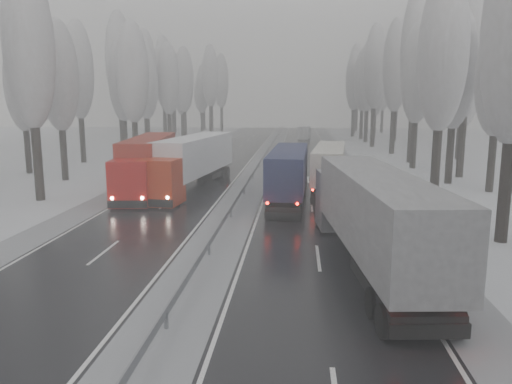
# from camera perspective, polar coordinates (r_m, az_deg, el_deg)

# --- Properties ---
(carriageway_right) EXTENTS (7.50, 200.00, 0.03)m
(carriageway_right) POSITION_cam_1_polar(r_m,az_deg,el_deg) (41.61, 6.15, 0.11)
(carriageway_right) COLOR black
(carriageway_right) RESTS_ON ground
(carriageway_left) EXTENTS (7.50, 200.00, 0.03)m
(carriageway_left) POSITION_cam_1_polar(r_m,az_deg,el_deg) (42.65, -8.10, 0.32)
(carriageway_left) COLOR black
(carriageway_left) RESTS_ON ground
(median_slush) EXTENTS (3.00, 200.00, 0.04)m
(median_slush) POSITION_cam_1_polar(r_m,az_deg,el_deg) (41.80, -1.06, 0.23)
(median_slush) COLOR #919498
(median_slush) RESTS_ON ground
(shoulder_right) EXTENTS (2.40, 200.00, 0.04)m
(shoulder_right) POSITION_cam_1_polar(r_m,az_deg,el_deg) (42.02, 12.91, 0.02)
(shoulder_right) COLOR #919498
(shoulder_right) RESTS_ON ground
(shoulder_left) EXTENTS (2.40, 200.00, 0.04)m
(shoulder_left) POSITION_cam_1_polar(r_m,az_deg,el_deg) (44.01, -14.39, 0.41)
(shoulder_left) COLOR #919498
(shoulder_left) RESTS_ON ground
(median_guardrail) EXTENTS (0.12, 200.00, 0.76)m
(median_guardrail) POSITION_cam_1_polar(r_m,az_deg,el_deg) (41.69, -1.07, 1.01)
(median_guardrail) COLOR slate
(median_guardrail) RESTS_ON ground
(tree_18) EXTENTS (3.60, 3.60, 16.58)m
(tree_18) POSITION_cam_1_polar(r_m,az_deg,el_deg) (39.49, 20.58, 14.56)
(tree_18) COLOR black
(tree_18) RESTS_ON ground
(tree_19) EXTENTS (3.60, 3.60, 14.57)m
(tree_19) POSITION_cam_1_polar(r_m,az_deg,el_deg) (44.91, 26.00, 11.95)
(tree_19) COLOR black
(tree_19) RESTS_ON ground
(tree_20) EXTENTS (3.60, 3.60, 15.71)m
(tree_20) POSITION_cam_1_polar(r_m,az_deg,el_deg) (48.18, 21.87, 12.93)
(tree_20) COLOR black
(tree_20) RESTS_ON ground
(tree_21) EXTENTS (3.60, 3.60, 18.62)m
(tree_21) POSITION_cam_1_polar(r_m,az_deg,el_deg) (52.78, 23.10, 14.59)
(tree_21) COLOR black
(tree_21) RESTS_ON ground
(tree_22) EXTENTS (3.60, 3.60, 15.86)m
(tree_22) POSITION_cam_1_polar(r_m,az_deg,el_deg) (58.05, 17.98, 12.70)
(tree_22) COLOR black
(tree_22) RESTS_ON ground
(tree_23) EXTENTS (3.60, 3.60, 13.55)m
(tree_23) POSITION_cam_1_polar(r_m,az_deg,el_deg) (63.50, 22.71, 10.83)
(tree_23) COLOR black
(tree_23) RESTS_ON ground
(tree_24) EXTENTS (3.60, 3.60, 20.49)m
(tree_24) POSITION_cam_1_polar(r_m,az_deg,el_deg) (63.72, 17.80, 15.11)
(tree_24) COLOR black
(tree_24) RESTS_ON ground
(tree_25) EXTENTS (3.60, 3.60, 19.44)m
(tree_25) POSITION_cam_1_polar(r_m,az_deg,el_deg) (69.30, 22.76, 13.83)
(tree_25) COLOR black
(tree_25) RESTS_ON ground
(tree_26) EXTENTS (3.60, 3.60, 18.78)m
(tree_26) POSITION_cam_1_polar(r_m,az_deg,el_deg) (73.59, 15.68, 13.66)
(tree_26) COLOR black
(tree_26) RESTS_ON ground
(tree_27) EXTENTS (3.60, 3.60, 17.62)m
(tree_27) POSITION_cam_1_polar(r_m,az_deg,el_deg) (79.03, 20.32, 12.62)
(tree_27) COLOR black
(tree_27) RESTS_ON ground
(tree_28) EXTENTS (3.60, 3.60, 19.62)m
(tree_28) POSITION_cam_1_polar(r_m,az_deg,el_deg) (83.94, 13.46, 13.67)
(tree_28) COLOR black
(tree_28) RESTS_ON ground
(tree_29) EXTENTS (3.60, 3.60, 18.11)m
(tree_29) POSITION_cam_1_polar(r_m,az_deg,el_deg) (89.16, 17.85, 12.63)
(tree_29) COLOR black
(tree_29) RESTS_ON ground
(tree_30) EXTENTS (3.60, 3.60, 17.86)m
(tree_30) POSITION_cam_1_polar(r_m,az_deg,el_deg) (93.56, 12.67, 12.64)
(tree_30) COLOR black
(tree_30) RESTS_ON ground
(tree_31) EXTENTS (3.60, 3.60, 18.58)m
(tree_31) POSITION_cam_1_polar(r_m,az_deg,el_deg) (98.46, 15.86, 12.64)
(tree_31) COLOR black
(tree_31) RESTS_ON ground
(tree_32) EXTENTS (3.60, 3.60, 17.33)m
(tree_32) POSITION_cam_1_polar(r_m,az_deg,el_deg) (100.99, 12.12, 12.28)
(tree_32) COLOR black
(tree_32) RESTS_ON ground
(tree_33) EXTENTS (3.60, 3.60, 14.33)m
(tree_33) POSITION_cam_1_polar(r_m,az_deg,el_deg) (105.33, 13.53, 11.09)
(tree_33) COLOR black
(tree_33) RESTS_ON ground
(tree_34) EXTENTS (3.60, 3.60, 17.63)m
(tree_34) POSITION_cam_1_polar(r_m,az_deg,el_deg) (107.95, 11.16, 12.28)
(tree_34) COLOR black
(tree_34) RESTS_ON ground
(tree_35) EXTENTS (3.60, 3.60, 18.25)m
(tree_35) POSITION_cam_1_polar(r_m,az_deg,el_deg) (113.26, 15.68, 12.20)
(tree_35) COLOR black
(tree_35) RESTS_ON ground
(tree_36) EXTENTS (3.60, 3.60, 20.23)m
(tree_36) POSITION_cam_1_polar(r_m,az_deg,el_deg) (117.94, 11.30, 12.90)
(tree_36) COLOR black
(tree_36) RESTS_ON ground
(tree_37) EXTENTS (3.60, 3.60, 16.37)m
(tree_37) POSITION_cam_1_polar(r_m,az_deg,el_deg) (122.75, 14.35, 11.52)
(tree_37) COLOR black
(tree_37) RESTS_ON ground
(tree_38) EXTENTS (3.60, 3.60, 17.97)m
(tree_38) POSITION_cam_1_polar(r_m,az_deg,el_deg) (128.56, 11.51, 12.02)
(tree_38) COLOR black
(tree_38) RESTS_ON ground
(tree_39) EXTENTS (3.60, 3.60, 16.19)m
(tree_39) POSITION_cam_1_polar(r_m,az_deg,el_deg) (132.84, 12.52, 11.43)
(tree_39) COLOR black
(tree_39) RESTS_ON ground
(tree_58) EXTENTS (3.60, 3.60, 17.21)m
(tree_58) POSITION_cam_1_polar(r_m,az_deg,el_deg) (40.59, -24.53, 14.73)
(tree_58) COLOR black
(tree_58) RESTS_ON ground
(tree_60) EXTENTS (3.60, 3.60, 14.84)m
(tree_60) POSITION_cam_1_polar(r_m,az_deg,el_deg) (50.24, -21.65, 12.18)
(tree_60) COLOR black
(tree_60) RESTS_ON ground
(tree_61) EXTENTS (3.60, 3.60, 13.95)m
(tree_61) POSITION_cam_1_polar(r_m,az_deg,el_deg) (56.44, -25.14, 11.07)
(tree_61) COLOR black
(tree_61) RESTS_ON ground
(tree_62) EXTENTS (3.60, 3.60, 16.04)m
(tree_62) POSITION_cam_1_polar(r_m,az_deg,el_deg) (57.67, -13.93, 13.02)
(tree_62) COLOR black
(tree_62) RESTS_ON ground
(tree_63) EXTENTS (3.60, 3.60, 16.88)m
(tree_63) POSITION_cam_1_polar(r_m,az_deg,el_deg) (64.28, -19.66, 12.91)
(tree_63) COLOR black
(tree_63) RESTS_ON ground
(tree_64) EXTENTS (3.60, 3.60, 15.42)m
(tree_64) POSITION_cam_1_polar(r_m,az_deg,el_deg) (67.55, -15.00, 12.20)
(tree_64) COLOR black
(tree_64) RESTS_ON ground
(tree_65) EXTENTS (3.60, 3.60, 19.48)m
(tree_65) POSITION_cam_1_polar(r_m,az_deg,el_deg) (72.05, -15.39, 14.11)
(tree_65) COLOR black
(tree_65) RESTS_ON ground
(tree_66) EXTENTS (3.60, 3.60, 15.23)m
(tree_66) POSITION_cam_1_polar(r_m,az_deg,el_deg) (76.66, -12.46, 11.96)
(tree_66) COLOR black
(tree_66) RESTS_ON ground
(tree_67) EXTENTS (3.60, 3.60, 17.09)m
(tree_67) POSITION_cam_1_polar(r_m,az_deg,el_deg) (80.93, -12.61, 12.70)
(tree_67) COLOR black
(tree_67) RESTS_ON ground
(tree_68) EXTENTS (3.60, 3.60, 16.65)m
(tree_68) POSITION_cam_1_polar(r_m,az_deg,el_deg) (82.77, -10.01, 12.53)
(tree_68) COLOR black
(tree_68) RESTS_ON ground
(tree_69) EXTENTS (3.60, 3.60, 19.35)m
(tree_69) POSITION_cam_1_polar(r_m,az_deg,el_deg) (88.01, -12.51, 13.42)
(tree_69) COLOR black
(tree_69) RESTS_ON ground
(tree_70) EXTENTS (3.60, 3.60, 17.09)m
(tree_70) POSITION_cam_1_polar(r_m,az_deg,el_deg) (92.51, -8.25, 12.51)
(tree_70) COLOR black
(tree_70) RESTS_ON ground
(tree_71) EXTENTS (3.60, 3.60, 19.61)m
(tree_71) POSITION_cam_1_polar(r_m,az_deg,el_deg) (97.61, -10.54, 13.26)
(tree_71) COLOR black
(tree_71) RESTS_ON ground
(tree_72) EXTENTS (3.60, 3.60, 15.11)m
(tree_72) POSITION_cam_1_polar(r_m,az_deg,el_deg) (102.15, -8.49, 11.58)
(tree_72) COLOR black
(tree_72) RESTS_ON ground
(tree_73) EXTENTS (3.60, 3.60, 17.22)m
(tree_73) POSITION_cam_1_polar(r_m,az_deg,el_deg) (106.76, -9.56, 12.21)
(tree_73) COLOR black
(tree_73) RESTS_ON ground
(tree_74) EXTENTS (3.60, 3.60, 19.68)m
(tree_74) POSITION_cam_1_polar(r_m,az_deg,el_deg) (112.06, -5.28, 13.02)
(tree_74) COLOR black
(tree_74) RESTS_ON ground
(tree_75) EXTENTS (3.60, 3.60, 18.60)m
(tree_75) POSITION_cam_1_polar(r_m,az_deg,el_deg) (117.83, -9.40, 12.46)
(tree_75) COLOR black
(tree_75) RESTS_ON ground
(tree_76) EXTENTS (3.60, 3.60, 18.55)m
(tree_76) POSITION_cam_1_polar(r_m,az_deg,el_deg) (121.13, -4.00, 12.49)
(tree_76) COLOR black
(tree_76) RESTS_ON ground
(tree_77) EXTENTS (3.60, 3.60, 14.32)m
(tree_77) POSITION_cam_1_polar(r_m,az_deg,el_deg) (125.95, -6.27, 11.14)
(tree_77) COLOR black
(tree_77) RESTS_ON ground
(tree_78) EXTENTS (3.60, 3.60, 19.55)m
(tree_78) POSITION_cam_1_polar(r_m,az_deg,el_deg) (128.22, -5.13, 12.64)
(tree_78) COLOR black
(tree_78) RESTS_ON ground
(tree_79) EXTENTS (3.60, 3.60, 17.07)m
(tree_79) POSITION_cam_1_polar(r_m,az_deg,el_deg) (132.59, -6.03, 11.86)
(tree_79) COLOR black
(tree_79) RESTS_ON ground
(truck_grey_tarp) EXTENTS (4.35, 17.24, 4.38)m
(truck_grey_tarp) POSITION_cam_1_polar(r_m,az_deg,el_deg) (22.65, 12.93, -2.16)
(truck_grey_tarp) COLOR #525156
(truck_grey_tarp) RESTS_ON ground
(truck_blue_box) EXTENTS (2.98, 15.32, 3.91)m
(truck_blue_box) POSITION_cam_1_polar(r_m,az_deg,el_deg) (37.53, 3.85, 2.54)
(truck_blue_box) COLOR navy
(truck_blue_box) RESTS_ON ground
(truck_cream_box) EXTENTS (3.70, 14.56, 3.70)m
(truck_cream_box) POSITION_cam_1_polar(r_m,az_deg,el_deg) (42.64, 8.43, 3.23)
(truck_cream_box) COLOR #ABAA98
(truck_cream_box) RESTS_ON ground
(box_truck_distant) EXTENTS (2.67, 6.96, 2.54)m
(box_truck_distant) POSITION_cam_1_polar(r_m,az_deg,el_deg) (98.90, 5.54, 6.78)
(box_truck_distant) COLOR #B9BCC0
(box_truck_distant) RESTS_ON ground
(truck_red_white) EXTENTS (4.76, 17.33, 4.41)m
(truck_red_white) POSITION_cam_1_polar(r_m,az_deg,el_deg) (41.96, -7.34, 3.71)
(truck_red_white) COLOR #AA2209
(truck_red_white) RESTS_ON ground
(truck_red_red) EXTENTS (4.66, 17.17, 4.37)m
(truck_red_red) POSITION_cam_1_polar(r_m,az_deg,el_deg) (42.39, -12.31, 3.59)
(truck_red_red) COLOR #AE0D09
(truck_red_red) RESTS_ON ground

